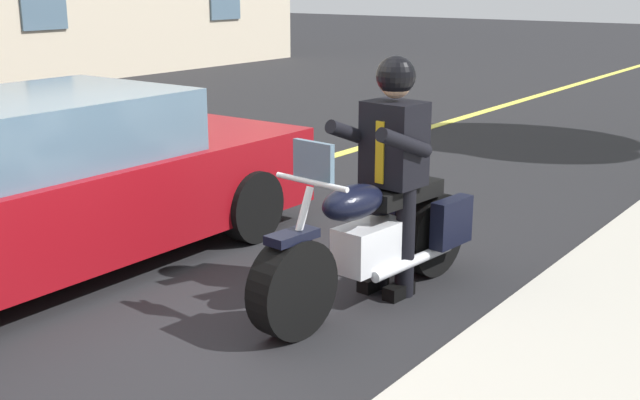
# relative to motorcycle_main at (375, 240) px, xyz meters

# --- Properties ---
(ground_plane) EXTENTS (80.00, 80.00, 0.00)m
(ground_plane) POSITION_rel_motorcycle_main_xyz_m (1.00, -1.07, -0.45)
(ground_plane) COLOR black
(lane_center_stripe) EXTENTS (60.00, 0.16, 0.01)m
(lane_center_stripe) POSITION_rel_motorcycle_main_xyz_m (1.00, -3.07, -0.45)
(lane_center_stripe) COLOR #E5DB4C
(lane_center_stripe) RESTS_ON ground_plane
(motorcycle_main) EXTENTS (2.22, 0.73, 1.26)m
(motorcycle_main) POSITION_rel_motorcycle_main_xyz_m (0.00, 0.00, 0.00)
(motorcycle_main) COLOR black
(motorcycle_main) RESTS_ON ground_plane
(rider_main) EXTENTS (0.66, 0.59, 1.74)m
(rider_main) POSITION_rel_motorcycle_main_xyz_m (-0.19, 0.02, 0.58)
(rider_main) COLOR black
(rider_main) RESTS_ON ground_plane
(car_silver) EXTENTS (4.60, 1.92, 1.40)m
(car_silver) POSITION_rel_motorcycle_main_xyz_m (1.02, -2.45, 0.24)
(car_silver) COLOR maroon
(car_silver) RESTS_ON ground_plane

